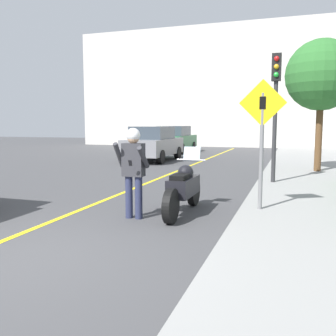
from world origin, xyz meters
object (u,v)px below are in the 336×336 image
parked_car_grey (153,143)px  parked_car_green (175,139)px  crossing_sign (262,132)px  street_tree (322,76)px  person_biker (133,164)px  motorcycle (184,188)px  traffic_light (276,94)px

parked_car_grey → parked_car_green: size_ratio=1.00×
crossing_sign → parked_car_green: 16.53m
street_tree → person_biker: bearing=-114.7°
motorcycle → crossing_sign: bearing=15.6°
crossing_sign → parked_car_grey: crossing_sign is taller
traffic_light → crossing_sign: bearing=-91.0°
parked_car_grey → street_tree: bearing=-19.8°
motorcycle → crossing_sign: size_ratio=0.90×
crossing_sign → parked_car_grey: (-5.87, 9.57, -0.78)m
motorcycle → street_tree: 8.44m
person_biker → parked_car_green: bearing=104.8°
person_biker → crossing_sign: (2.25, 1.10, 0.58)m
motorcycle → person_biker: size_ratio=1.33×
street_tree → parked_car_green: bearing=134.2°
parked_car_grey → parked_car_green: (-0.67, 5.59, 0.00)m
motorcycle → person_biker: (-0.79, -0.69, 0.54)m
traffic_light → parked_car_green: size_ratio=0.87×
person_biker → traffic_light: 5.57m
crossing_sign → parked_car_grey: bearing=121.5°
motorcycle → street_tree: size_ratio=0.49×
street_tree → traffic_light: bearing=-113.3°
person_biker → street_tree: size_ratio=0.37×
motorcycle → crossing_sign: 1.89m
crossing_sign → parked_car_grey: 11.25m
crossing_sign → person_biker: bearing=-154.0°
motorcycle → street_tree: street_tree is taller
person_biker → crossing_sign: bearing=26.0°
crossing_sign → street_tree: 7.32m
person_biker → parked_car_grey: bearing=108.8°
parked_car_green → crossing_sign: bearing=-66.7°
motorcycle → traffic_light: bearing=69.7°
person_biker → parked_car_green: person_biker is taller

